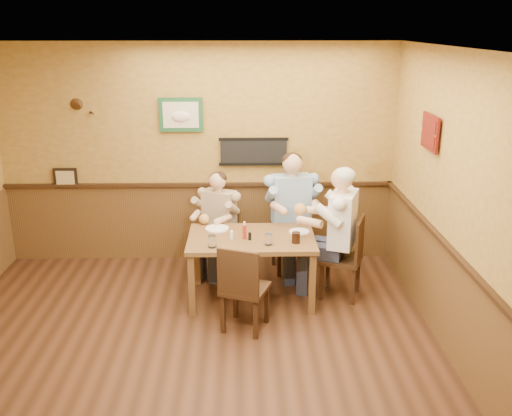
{
  "coord_description": "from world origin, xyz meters",
  "views": [
    {
      "loc": [
        0.56,
        -4.62,
        3.0
      ],
      "look_at": [
        0.7,
        1.23,
        1.1
      ],
      "focal_mm": 40.0,
      "sensor_mm": 36.0,
      "label": 1
    }
  ],
  "objects_px": {
    "chair_back_right": "(291,234)",
    "salt_shaker": "(232,235)",
    "diner_white_elder": "(342,240)",
    "water_glass_mid": "(269,239)",
    "diner_tan_shirt": "(220,227)",
    "pepper_shaker": "(250,236)",
    "cola_tumbler": "(296,238)",
    "water_glass_left": "(212,241)",
    "chair_back_left": "(220,240)",
    "hot_sauce_bottle": "(244,231)",
    "chair_near_side": "(245,286)",
    "diner_blue_polo": "(291,219)",
    "dining_table": "(251,244)",
    "chair_right_end": "(341,257)"
  },
  "relations": [
    {
      "from": "chair_back_right",
      "to": "salt_shaker",
      "type": "xyz_separation_m",
      "value": [
        -0.72,
        -0.84,
        0.32
      ]
    },
    {
      "from": "diner_white_elder",
      "to": "water_glass_mid",
      "type": "xyz_separation_m",
      "value": [
        -0.84,
        -0.29,
        0.13
      ]
    },
    {
      "from": "diner_tan_shirt",
      "to": "pepper_shaker",
      "type": "height_order",
      "value": "diner_tan_shirt"
    },
    {
      "from": "diner_tan_shirt",
      "to": "cola_tumbler",
      "type": "relative_size",
      "value": 9.78
    },
    {
      "from": "water_glass_mid",
      "to": "water_glass_left",
      "type": "bearing_deg",
      "value": -174.78
    },
    {
      "from": "chair_back_left",
      "to": "hot_sauce_bottle",
      "type": "relative_size",
      "value": 4.65
    },
    {
      "from": "cola_tumbler",
      "to": "chair_near_side",
      "type": "bearing_deg",
      "value": -139.42
    },
    {
      "from": "diner_tan_shirt",
      "to": "hot_sauce_bottle",
      "type": "height_order",
      "value": "diner_tan_shirt"
    },
    {
      "from": "diner_blue_polo",
      "to": "pepper_shaker",
      "type": "xyz_separation_m",
      "value": [
        -0.52,
        -0.87,
        0.11
      ]
    },
    {
      "from": "water_glass_mid",
      "to": "salt_shaker",
      "type": "distance_m",
      "value": 0.44
    },
    {
      "from": "chair_back_right",
      "to": "diner_white_elder",
      "type": "xyz_separation_m",
      "value": [
        0.51,
        -0.73,
        0.2
      ]
    },
    {
      "from": "diner_blue_polo",
      "to": "water_glass_left",
      "type": "height_order",
      "value": "diner_blue_polo"
    },
    {
      "from": "water_glass_left",
      "to": "cola_tumbler",
      "type": "relative_size",
      "value": 1.12
    },
    {
      "from": "salt_shaker",
      "to": "pepper_shaker",
      "type": "relative_size",
      "value": 1.08
    },
    {
      "from": "diner_white_elder",
      "to": "dining_table",
      "type": "bearing_deg",
      "value": -67.11
    },
    {
      "from": "chair_back_right",
      "to": "diner_white_elder",
      "type": "height_order",
      "value": "diner_white_elder"
    },
    {
      "from": "water_glass_left",
      "to": "cola_tumbler",
      "type": "xyz_separation_m",
      "value": [
        0.89,
        0.11,
        -0.01
      ]
    },
    {
      "from": "water_glass_left",
      "to": "cola_tumbler",
      "type": "height_order",
      "value": "water_glass_left"
    },
    {
      "from": "diner_tan_shirt",
      "to": "chair_back_left",
      "type": "bearing_deg",
      "value": -155.1
    },
    {
      "from": "chair_back_left",
      "to": "hot_sauce_bottle",
      "type": "distance_m",
      "value": 1.0
    },
    {
      "from": "diner_white_elder",
      "to": "chair_back_right",
      "type": "bearing_deg",
      "value": -124.65
    },
    {
      "from": "water_glass_mid",
      "to": "chair_back_right",
      "type": "bearing_deg",
      "value": 72.42
    },
    {
      "from": "pepper_shaker",
      "to": "chair_right_end",
      "type": "bearing_deg",
      "value": 7.76
    },
    {
      "from": "diner_white_elder",
      "to": "cola_tumbler",
      "type": "bearing_deg",
      "value": -45.86
    },
    {
      "from": "water_glass_mid",
      "to": "hot_sauce_bottle",
      "type": "distance_m",
      "value": 0.32
    },
    {
      "from": "chair_near_side",
      "to": "chair_back_right",
      "type": "bearing_deg",
      "value": -90.88
    },
    {
      "from": "chair_back_left",
      "to": "diner_tan_shirt",
      "type": "distance_m",
      "value": 0.17
    },
    {
      "from": "salt_shaker",
      "to": "dining_table",
      "type": "bearing_deg",
      "value": 14.86
    },
    {
      "from": "diner_tan_shirt",
      "to": "chair_back_right",
      "type": "bearing_deg",
      "value": 24.14
    },
    {
      "from": "chair_right_end",
      "to": "hot_sauce_bottle",
      "type": "relative_size",
      "value": 5.48
    },
    {
      "from": "chair_back_left",
      "to": "water_glass_mid",
      "type": "bearing_deg",
      "value": -36.53
    },
    {
      "from": "chair_back_right",
      "to": "pepper_shaker",
      "type": "relative_size",
      "value": 11.33
    },
    {
      "from": "chair_back_right",
      "to": "chair_right_end",
      "type": "relative_size",
      "value": 1.0
    },
    {
      "from": "water_glass_left",
      "to": "diner_blue_polo",
      "type": "bearing_deg",
      "value": 49.51
    },
    {
      "from": "dining_table",
      "to": "pepper_shaker",
      "type": "height_order",
      "value": "pepper_shaker"
    },
    {
      "from": "hot_sauce_bottle",
      "to": "pepper_shaker",
      "type": "bearing_deg",
      "value": -36.62
    },
    {
      "from": "water_glass_left",
      "to": "pepper_shaker",
      "type": "xyz_separation_m",
      "value": [
        0.4,
        0.2,
        -0.02
      ]
    },
    {
      "from": "chair_right_end",
      "to": "diner_tan_shirt",
      "type": "distance_m",
      "value": 1.59
    },
    {
      "from": "water_glass_left",
      "to": "chair_back_right",
      "type": "bearing_deg",
      "value": 49.51
    },
    {
      "from": "chair_back_left",
      "to": "chair_back_right",
      "type": "height_order",
      "value": "chair_back_right"
    },
    {
      "from": "diner_white_elder",
      "to": "chair_near_side",
      "type": "bearing_deg",
      "value": -36.62
    },
    {
      "from": "diner_tan_shirt",
      "to": "salt_shaker",
      "type": "xyz_separation_m",
      "value": [
        0.17,
        -0.85,
        0.22
      ]
    },
    {
      "from": "diner_white_elder",
      "to": "diner_tan_shirt",
      "type": "bearing_deg",
      "value": -97.65
    },
    {
      "from": "diner_tan_shirt",
      "to": "water_glass_mid",
      "type": "height_order",
      "value": "diner_tan_shirt"
    },
    {
      "from": "water_glass_left",
      "to": "water_glass_mid",
      "type": "bearing_deg",
      "value": 5.22
    },
    {
      "from": "chair_back_right",
      "to": "diner_white_elder",
      "type": "bearing_deg",
      "value": -62.92
    },
    {
      "from": "pepper_shaker",
      "to": "chair_near_side",
      "type": "bearing_deg",
      "value": -95.56
    },
    {
      "from": "dining_table",
      "to": "diner_tan_shirt",
      "type": "xyz_separation_m",
      "value": [
        -0.38,
        0.79,
        -0.08
      ]
    },
    {
      "from": "water_glass_left",
      "to": "water_glass_mid",
      "type": "height_order",
      "value": "water_glass_left"
    },
    {
      "from": "diner_white_elder",
      "to": "water_glass_mid",
      "type": "bearing_deg",
      "value": -50.53
    }
  ]
}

